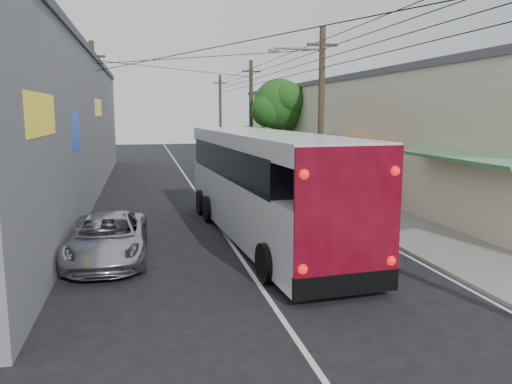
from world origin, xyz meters
TOP-DOWN VIEW (x-y plane):
  - ground at (0.00, 0.00)m, footprint 120.00×120.00m
  - sidewalk at (6.50, 20.00)m, footprint 3.00×80.00m
  - building_right at (10.99, 22.00)m, footprint 7.09×40.00m
  - building_left at (-8.50, 18.00)m, footprint 7.20×36.00m
  - utility_poles at (3.13, 20.33)m, footprint 11.80×45.28m
  - street_tree at (6.87, 26.02)m, footprint 4.40×4.00m
  - coach_bus at (1.19, 7.61)m, footprint 3.54×12.62m
  - jeepney at (-3.80, 6.03)m, footprint 2.28×4.80m
  - parked_suv at (4.34, 18.00)m, footprint 3.24×6.56m
  - parked_car_mid at (4.60, 20.08)m, footprint 2.17×4.83m
  - parked_car_far at (4.21, 32.41)m, footprint 2.08×4.90m
  - pedestrian_near at (7.15, 10.59)m, footprint 0.76×0.62m
  - pedestrian_far at (6.78, 11.93)m, footprint 0.92×0.76m

SIDE VIEW (x-z plane):
  - ground at x=0.00m, z-range 0.00..0.00m
  - sidewalk at x=6.50m, z-range 0.00..0.12m
  - jeepney at x=-3.80m, z-range 0.00..1.32m
  - parked_car_far at x=4.21m, z-range 0.00..1.57m
  - parked_car_mid at x=4.60m, z-range 0.00..1.61m
  - parked_suv at x=4.34m, z-range 0.00..1.83m
  - pedestrian_far at x=6.78m, z-range 0.12..1.82m
  - pedestrian_near at x=7.15m, z-range 0.12..1.93m
  - coach_bus at x=1.19m, z-range 0.06..3.66m
  - building_right at x=10.99m, z-range 0.03..6.28m
  - building_left at x=-8.50m, z-range 0.03..7.28m
  - utility_poles at x=3.13m, z-range 0.13..8.13m
  - street_tree at x=6.87m, z-range 1.37..7.97m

